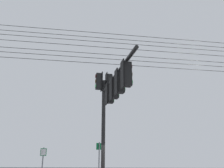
{
  "coord_description": "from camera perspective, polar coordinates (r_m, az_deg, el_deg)",
  "views": [
    {
      "loc": [
        -10.51,
        -0.45,
        2.01
      ],
      "look_at": [
        -1.1,
        0.17,
        5.16
      ],
      "focal_mm": 34.49,
      "sensor_mm": 36.0,
      "label": 1
    }
  ],
  "objects": [
    {
      "name": "route_sign_secondary",
      "position": [
        13.97,
        -17.98,
        -19.53
      ],
      "size": [
        0.13,
        0.35,
        2.47
      ],
      "color": "slate",
      "rests_on": "ground"
    },
    {
      "name": "overhead_wire_span",
      "position": [
        12.85,
        2.39,
        9.19
      ],
      "size": [
        4.16,
        21.25,
        2.33
      ],
      "color": "black"
    },
    {
      "name": "signal_mast_assembly",
      "position": [
        10.15,
        -0.58,
        -3.47
      ],
      "size": [
        5.27,
        2.13,
        6.41
      ],
      "color": "black",
      "rests_on": "ground"
    },
    {
      "name": "route_sign_primary",
      "position": [
        13.46,
        -3.5,
        -19.67
      ],
      "size": [
        0.29,
        0.28,
        2.78
      ],
      "color": "slate",
      "rests_on": "ground"
    }
  ]
}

